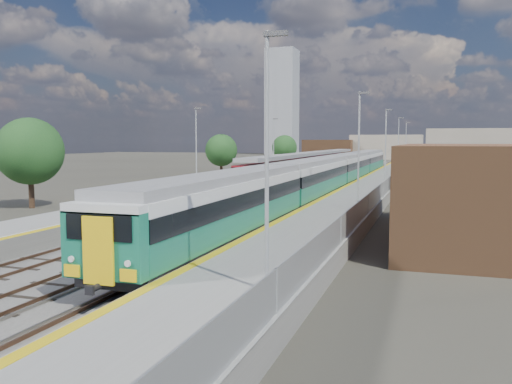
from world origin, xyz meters
The scene contains 11 objects.
ground centered at (0.00, 50.00, 0.00)m, with size 320.00×320.00×0.00m, color #47443A.
ballast_bed centered at (-2.25, 52.50, 0.03)m, with size 10.50×155.00×0.06m, color #565451.
tracks centered at (-1.65, 54.18, 0.11)m, with size 8.96×160.00×0.17m.
platform_right centered at (5.28, 52.49, 0.54)m, with size 4.70×155.00×8.52m.
platform_left centered at (-9.05, 52.49, 0.52)m, with size 4.30×155.00×8.52m.
buildings centered at (-18.12, 138.60, 10.70)m, with size 72.00×185.50×40.00m.
green_train centered at (1.50, 41.49, 2.25)m, with size 2.90×80.79×3.19m.
red_train centered at (-5.50, 63.66, 2.14)m, with size 2.86×58.10×3.62m.
tree_a centered at (-19.43, 22.46, 4.56)m, with size 5.34×5.34×7.23m.
tree_b centered at (-18.34, 60.61, 3.99)m, with size 4.68×4.68×6.34m.
tree_c centered at (-15.99, 87.12, 4.05)m, with size 4.75×4.75×6.44m.
Camera 1 is at (11.18, -12.94, 5.43)m, focal length 38.00 mm.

